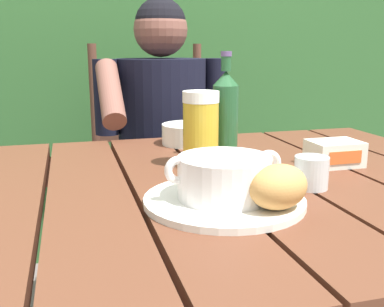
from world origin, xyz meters
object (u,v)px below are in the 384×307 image
(chair_near_diner, at_px, (155,180))
(soup_bowl, at_px, (224,176))
(water_glass_small, at_px, (311,172))
(butter_tub, at_px, (334,153))
(beer_glass, at_px, (201,129))
(beer_bottle, at_px, (225,114))
(table_knife, at_px, (281,184))
(person_eating, at_px, (164,139))
(diner_bowl, at_px, (190,134))
(serving_plate, at_px, (224,200))
(bread_roll, at_px, (278,187))

(chair_near_diner, distance_m, soup_bowl, 1.11)
(water_glass_small, bearing_deg, butter_tub, 45.07)
(beer_glass, height_order, beer_bottle, beer_bottle)
(table_knife, bearing_deg, soup_bowl, -154.21)
(person_eating, relative_size, table_knife, 7.03)
(chair_near_diner, distance_m, beer_bottle, 0.83)
(person_eating, height_order, butter_tub, person_eating)
(chair_near_diner, bearing_deg, table_knife, -85.91)
(beer_bottle, height_order, diner_bowl, beer_bottle)
(beer_glass, bearing_deg, water_glass_small, -53.80)
(butter_tub, bearing_deg, beer_bottle, 149.51)
(beer_bottle, bearing_deg, serving_plate, -109.64)
(soup_bowl, bearing_deg, diner_bowl, 81.68)
(soup_bowl, bearing_deg, chair_near_diner, 85.99)
(person_eating, bearing_deg, chair_near_diner, 89.17)
(beer_glass, bearing_deg, chair_near_diner, 87.09)
(diner_bowl, bearing_deg, serving_plate, -98.32)
(soup_bowl, relative_size, bread_roll, 1.58)
(water_glass_small, height_order, diner_bowl, water_glass_small)
(water_glass_small, xyz_separation_m, diner_bowl, (-0.12, 0.47, -0.00))
(chair_near_diner, relative_size, beer_bottle, 4.02)
(chair_near_diner, bearing_deg, bread_roll, -90.43)
(beer_bottle, bearing_deg, table_knife, -82.44)
(serving_plate, distance_m, soup_bowl, 0.04)
(beer_glass, bearing_deg, table_knife, -59.49)
(butter_tub, bearing_deg, soup_bowl, -151.41)
(butter_tub, bearing_deg, person_eating, 111.55)
(beer_bottle, bearing_deg, soup_bowl, -109.64)
(person_eating, bearing_deg, bread_roll, -90.35)
(serving_plate, relative_size, beer_glass, 1.64)
(bread_roll, relative_size, diner_bowl, 0.86)
(beer_bottle, xyz_separation_m, diner_bowl, (-0.04, 0.19, -0.08))
(chair_near_diner, height_order, water_glass_small, chair_near_diner)
(butter_tub, height_order, diner_bowl, same)
(bread_roll, height_order, beer_bottle, beer_bottle)
(chair_near_diner, bearing_deg, beer_glass, -92.91)
(beer_glass, xyz_separation_m, butter_tub, (0.30, -0.08, -0.06))
(person_eating, xyz_separation_m, beer_bottle, (0.04, -0.54, 0.16))
(person_eating, bearing_deg, water_glass_small, -81.45)
(serving_plate, distance_m, table_knife, 0.16)
(person_eating, relative_size, bread_roll, 8.87)
(serving_plate, distance_m, butter_tub, 0.38)
(beer_glass, xyz_separation_m, diner_bowl, (0.04, 0.25, -0.06))
(soup_bowl, xyz_separation_m, water_glass_small, (0.19, 0.04, -0.02))
(chair_near_diner, xyz_separation_m, soup_bowl, (-0.07, -1.06, 0.32))
(bread_roll, distance_m, table_knife, 0.17)
(beer_bottle, relative_size, water_glass_small, 3.91)
(serving_plate, bearing_deg, beer_bottle, 70.36)
(bread_roll, bearing_deg, person_eating, 89.65)
(chair_near_diner, xyz_separation_m, serving_plate, (-0.07, -1.06, 0.27))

